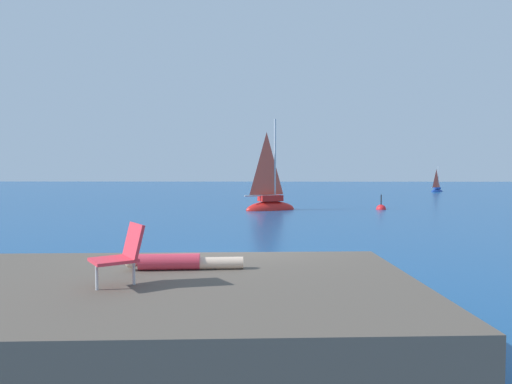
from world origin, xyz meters
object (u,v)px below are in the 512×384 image
beach_chair (122,252)px  person_sunbather (178,262)px  sailboat_far (437,190)px  marker_buoy (381,209)px  sailboat_near (270,205)px

beach_chair → person_sunbather: bearing=-152.6°
person_sunbather → beach_chair: (-0.52, -0.99, 0.33)m
sailboat_far → person_sunbather: sailboat_far is taller
sailboat_far → marker_buoy: bearing=-147.5°
sailboat_far → beach_chair: 46.63m
sailboat_near → person_sunbather: sailboat_near is taller
beach_chair → marker_buoy: (8.41, 20.54, -1.21)m
sailboat_far → sailboat_near: bearing=-158.4°
person_sunbather → marker_buoy: (7.89, 19.54, -0.88)m
sailboat_near → marker_buoy: 6.39m
sailboat_near → beach_chair: size_ratio=7.05×
person_sunbather → sailboat_near: bearing=80.1°
sailboat_near → person_sunbather: (-1.54, -19.00, 0.58)m
sailboat_near → marker_buoy: sailboat_near is taller
person_sunbather → sailboat_far: bearing=59.9°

